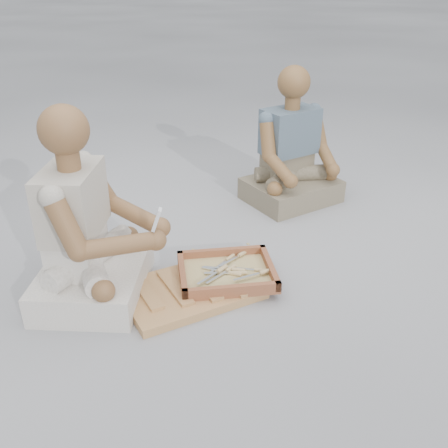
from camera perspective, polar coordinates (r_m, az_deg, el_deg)
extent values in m
plane|color=#A2A3A8|center=(2.55, 1.58, -7.89)|extent=(60.00, 60.00, 0.00)
cube|color=olive|center=(2.54, -3.87, -7.54)|extent=(0.75, 0.59, 0.04)
cube|color=brown|center=(2.59, 0.30, -5.90)|extent=(0.52, 0.44, 0.01)
cube|color=brown|center=(2.73, -0.26, -3.31)|extent=(0.48, 0.08, 0.05)
cube|color=brown|center=(2.43, 0.94, -7.56)|extent=(0.48, 0.08, 0.05)
cube|color=brown|center=(2.61, 5.26, -4.90)|extent=(0.07, 0.39, 0.05)
cube|color=brown|center=(2.56, -4.77, -5.69)|extent=(0.07, 0.39, 0.05)
cube|color=tan|center=(2.59, 0.30, -5.69)|extent=(0.46, 0.37, 0.01)
cube|color=white|center=(2.51, -1.87, -6.17)|extent=(0.13, 0.10, 0.00)
cylinder|color=tan|center=(2.58, -0.24, -5.14)|extent=(0.07, 0.06, 0.02)
cube|color=white|center=(2.60, -1.02, -5.26)|extent=(0.13, 0.10, 0.00)
cylinder|color=tan|center=(2.56, 1.29, -5.70)|extent=(0.07, 0.06, 0.02)
cube|color=white|center=(2.63, -0.67, -4.90)|extent=(0.12, 0.11, 0.00)
cylinder|color=tan|center=(2.71, 0.68, -3.88)|extent=(0.07, 0.06, 0.02)
cube|color=white|center=(2.66, 0.62, -4.25)|extent=(0.13, 0.09, 0.00)
cylinder|color=tan|center=(2.73, 2.18, -3.36)|extent=(0.07, 0.06, 0.02)
cube|color=white|center=(2.57, -0.61, -5.62)|extent=(0.15, 0.05, 0.00)
cylinder|color=tan|center=(2.57, 1.86, -5.60)|extent=(0.07, 0.04, 0.02)
cube|color=white|center=(2.52, 2.62, -6.03)|extent=(0.15, 0.04, 0.00)
cylinder|color=tan|center=(2.57, 4.80, -5.43)|extent=(0.07, 0.04, 0.02)
cube|color=white|center=(2.61, 1.85, -5.11)|extent=(0.14, 0.07, 0.00)
cylinder|color=tan|center=(2.60, 4.26, -5.32)|extent=(0.07, 0.05, 0.02)
cube|color=white|center=(2.61, -0.73, -5.05)|extent=(0.14, 0.07, 0.00)
cylinder|color=tan|center=(2.59, 1.67, -5.28)|extent=(0.07, 0.05, 0.02)
cube|color=white|center=(2.53, -0.87, -6.09)|extent=(0.13, 0.10, 0.00)
cylinder|color=tan|center=(2.60, 0.78, -5.09)|extent=(0.07, 0.06, 0.02)
cube|color=tan|center=(2.77, 1.28, -4.71)|extent=(0.02, 0.02, 0.00)
cube|color=tan|center=(2.64, 5.42, -6.65)|extent=(0.02, 0.02, 0.00)
cube|color=tan|center=(2.68, 5.03, -6.04)|extent=(0.02, 0.02, 0.00)
cube|color=tan|center=(2.92, -3.55, -2.96)|extent=(0.02, 0.02, 0.00)
cube|color=tan|center=(2.90, 3.06, -3.19)|extent=(0.02, 0.02, 0.00)
cube|color=tan|center=(2.59, -6.57, -7.39)|extent=(0.02, 0.02, 0.00)
cube|color=tan|center=(2.73, 2.67, -5.32)|extent=(0.02, 0.02, 0.00)
cube|color=tan|center=(2.98, 2.78, -2.29)|extent=(0.02, 0.02, 0.00)
cube|color=tan|center=(2.72, -4.22, -5.48)|extent=(0.02, 0.02, 0.00)
cube|color=tan|center=(2.65, 1.77, -6.41)|extent=(0.02, 0.02, 0.00)
cube|color=silver|center=(2.60, -14.58, -6.13)|extent=(0.65, 0.73, 0.16)
cube|color=silver|center=(2.53, -16.41, -2.73)|extent=(0.30, 0.39, 0.19)
cube|color=#BBB2A5|center=(2.41, -16.96, 2.51)|extent=(0.34, 0.43, 0.32)
sphere|color=brown|center=(2.29, -17.85, 10.21)|extent=(0.22, 0.22, 0.22)
sphere|color=brown|center=(2.43, -7.26, -0.39)|extent=(0.10, 0.10, 0.10)
sphere|color=brown|center=(2.32, -7.78, -1.84)|extent=(0.10, 0.10, 0.10)
cube|color=#7D705A|center=(3.55, 7.65, 3.88)|extent=(0.71, 0.63, 0.15)
cube|color=#7D705A|center=(3.53, 7.19, 6.72)|extent=(0.37, 0.29, 0.18)
cube|color=slate|center=(3.44, 7.53, 10.48)|extent=(0.42, 0.33, 0.31)
sphere|color=brown|center=(3.36, 7.99, 15.76)|extent=(0.21, 0.21, 0.21)
sphere|color=brown|center=(3.46, 12.34, 6.06)|extent=(0.10, 0.10, 0.10)
sphere|color=brown|center=(3.23, 7.62, 4.89)|extent=(0.10, 0.10, 0.10)
cube|color=silver|center=(2.28, -7.70, 0.50)|extent=(0.06, 0.06, 0.11)
cube|color=black|center=(2.27, -7.71, 0.72)|extent=(0.02, 0.04, 0.04)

